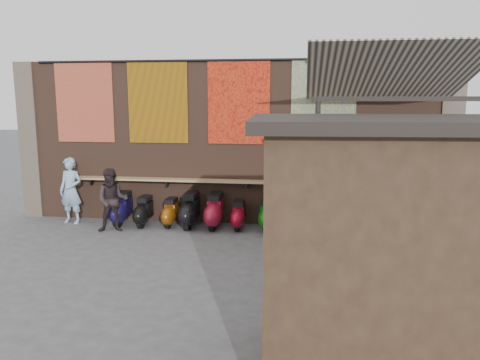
{
  "coord_description": "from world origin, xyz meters",
  "views": [
    {
      "loc": [
        1.89,
        -8.72,
        3.08
      ],
      "look_at": [
        0.51,
        1.2,
        1.34
      ],
      "focal_mm": 35.0,
      "sensor_mm": 36.0,
      "label": 1
    }
  ],
  "objects_px": {
    "scooter_stool_6": "(267,215)",
    "scooter_stool_8": "(316,217)",
    "scooter_stool_0": "(122,209)",
    "market_stall": "(382,256)",
    "scooter_stool_3": "(190,211)",
    "shopper_tan": "(313,205)",
    "diner_left": "(71,191)",
    "diner_right": "(112,200)",
    "scooter_stool_1": "(144,211)",
    "scooter_stool_5": "(239,215)",
    "scooter_stool_4": "(215,211)",
    "shelf_box": "(301,177)",
    "scooter_stool_9": "(343,217)",
    "scooter_stool_7": "(290,215)",
    "shopper_grey": "(423,234)",
    "shopper_navy": "(404,210)",
    "scooter_stool_2": "(171,213)"
  },
  "relations": [
    {
      "from": "scooter_stool_6",
      "to": "scooter_stool_8",
      "type": "bearing_deg",
      "value": 0.94
    },
    {
      "from": "scooter_stool_0",
      "to": "market_stall",
      "type": "xyz_separation_m",
      "value": [
        5.32,
        -5.68,
        0.99
      ]
    },
    {
      "from": "scooter_stool_3",
      "to": "shopper_tan",
      "type": "height_order",
      "value": "shopper_tan"
    },
    {
      "from": "diner_left",
      "to": "diner_right",
      "type": "bearing_deg",
      "value": -15.63
    },
    {
      "from": "scooter_stool_1",
      "to": "scooter_stool_8",
      "type": "relative_size",
      "value": 1.03
    },
    {
      "from": "scooter_stool_1",
      "to": "shopper_tan",
      "type": "bearing_deg",
      "value": -15.21
    },
    {
      "from": "scooter_stool_5",
      "to": "scooter_stool_6",
      "type": "distance_m",
      "value": 0.67
    },
    {
      "from": "scooter_stool_5",
      "to": "diner_right",
      "type": "distance_m",
      "value": 2.98
    },
    {
      "from": "scooter_stool_4",
      "to": "shelf_box",
      "type": "bearing_deg",
      "value": 8.14
    },
    {
      "from": "scooter_stool_9",
      "to": "diner_right",
      "type": "bearing_deg",
      "value": -173.98
    },
    {
      "from": "scooter_stool_1",
      "to": "scooter_stool_8",
      "type": "xyz_separation_m",
      "value": [
        4.15,
        0.04,
        -0.01
      ]
    },
    {
      "from": "scooter_stool_0",
      "to": "scooter_stool_7",
      "type": "distance_m",
      "value": 4.15
    },
    {
      "from": "scooter_stool_0",
      "to": "shopper_grey",
      "type": "distance_m",
      "value": 7.05
    },
    {
      "from": "shopper_navy",
      "to": "shopper_tan",
      "type": "bearing_deg",
      "value": -25.49
    },
    {
      "from": "market_stall",
      "to": "scooter_stool_6",
      "type": "bearing_deg",
      "value": 103.31
    },
    {
      "from": "shelf_box",
      "to": "scooter_stool_0",
      "type": "xyz_separation_m",
      "value": [
        -4.38,
        -0.28,
        -0.84
      ]
    },
    {
      "from": "scooter_stool_2",
      "to": "scooter_stool_6",
      "type": "xyz_separation_m",
      "value": [
        2.36,
        -0.05,
        0.03
      ]
    },
    {
      "from": "scooter_stool_0",
      "to": "diner_right",
      "type": "relative_size",
      "value": 0.56
    },
    {
      "from": "scooter_stool_6",
      "to": "scooter_stool_7",
      "type": "relative_size",
      "value": 0.95
    },
    {
      "from": "scooter_stool_1",
      "to": "scooter_stool_0",
      "type": "bearing_deg",
      "value": 175.47
    },
    {
      "from": "scooter_stool_5",
      "to": "shopper_grey",
      "type": "bearing_deg",
      "value": -37.58
    },
    {
      "from": "diner_right",
      "to": "scooter_stool_7",
      "type": "bearing_deg",
      "value": -8.63
    },
    {
      "from": "scooter_stool_3",
      "to": "diner_right",
      "type": "xyz_separation_m",
      "value": [
        -1.7,
        -0.59,
        0.33
      ]
    },
    {
      "from": "scooter_stool_0",
      "to": "scooter_stool_5",
      "type": "bearing_deg",
      "value": -0.26
    },
    {
      "from": "scooter_stool_4",
      "to": "diner_left",
      "type": "distance_m",
      "value": 3.66
    },
    {
      "from": "scooter_stool_8",
      "to": "market_stall",
      "type": "relative_size",
      "value": 0.26
    },
    {
      "from": "diner_left",
      "to": "shopper_grey",
      "type": "height_order",
      "value": "shopper_grey"
    },
    {
      "from": "scooter_stool_3",
      "to": "scooter_stool_6",
      "type": "xyz_separation_m",
      "value": [
        1.86,
        -0.0,
        -0.05
      ]
    },
    {
      "from": "shopper_tan",
      "to": "scooter_stool_8",
      "type": "bearing_deg",
      "value": 61.73
    },
    {
      "from": "diner_right",
      "to": "shopper_tan",
      "type": "relative_size",
      "value": 0.84
    },
    {
      "from": "scooter_stool_5",
      "to": "scooter_stool_7",
      "type": "xyz_separation_m",
      "value": [
        1.23,
        -0.04,
        0.05
      ]
    },
    {
      "from": "scooter_stool_8",
      "to": "shopper_tan",
      "type": "relative_size",
      "value": 0.41
    },
    {
      "from": "scooter_stool_8",
      "to": "shopper_navy",
      "type": "height_order",
      "value": "shopper_navy"
    },
    {
      "from": "scooter_stool_7",
      "to": "diner_left",
      "type": "height_order",
      "value": "diner_left"
    },
    {
      "from": "scooter_stool_6",
      "to": "shopper_grey",
      "type": "height_order",
      "value": "shopper_grey"
    },
    {
      "from": "scooter_stool_2",
      "to": "scooter_stool_7",
      "type": "bearing_deg",
      "value": -1.39
    },
    {
      "from": "scooter_stool_4",
      "to": "shopper_tan",
      "type": "height_order",
      "value": "shopper_tan"
    },
    {
      "from": "scooter_stool_4",
      "to": "shopper_navy",
      "type": "bearing_deg",
      "value": -17.83
    },
    {
      "from": "shopper_navy",
      "to": "scooter_stool_0",
      "type": "bearing_deg",
      "value": -31.51
    },
    {
      "from": "scooter_stool_6",
      "to": "shelf_box",
      "type": "bearing_deg",
      "value": 21.45
    },
    {
      "from": "shelf_box",
      "to": "shopper_grey",
      "type": "bearing_deg",
      "value": -55.32
    },
    {
      "from": "scooter_stool_3",
      "to": "shopper_tan",
      "type": "distance_m",
      "value": 3.15
    },
    {
      "from": "scooter_stool_9",
      "to": "market_stall",
      "type": "relative_size",
      "value": 0.3
    },
    {
      "from": "scooter_stool_0",
      "to": "scooter_stool_6",
      "type": "relative_size",
      "value": 1.08
    },
    {
      "from": "scooter_stool_6",
      "to": "scooter_stool_9",
      "type": "xyz_separation_m",
      "value": [
        1.77,
        -0.03,
        0.03
      ]
    },
    {
      "from": "scooter_stool_6",
      "to": "scooter_stool_7",
      "type": "xyz_separation_m",
      "value": [
        0.55,
        -0.02,
        0.02
      ]
    },
    {
      "from": "scooter_stool_5",
      "to": "scooter_stool_8",
      "type": "height_order",
      "value": "scooter_stool_8"
    },
    {
      "from": "scooter_stool_0",
      "to": "scooter_stool_6",
      "type": "height_order",
      "value": "scooter_stool_0"
    },
    {
      "from": "scooter_stool_6",
      "to": "diner_left",
      "type": "distance_m",
      "value": 4.92
    },
    {
      "from": "shopper_tan",
      "to": "shelf_box",
      "type": "bearing_deg",
      "value": 76.86
    }
  ]
}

